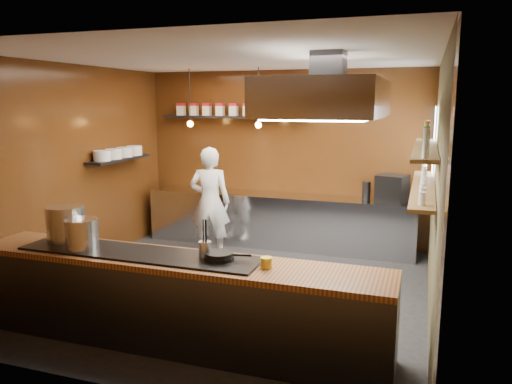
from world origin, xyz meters
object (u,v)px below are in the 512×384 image
at_px(extractor_hood, 328,98).
at_px(espresso_machine, 392,189).
at_px(stockpot_small, 82,234).
at_px(stockpot_large, 66,224).
at_px(chef, 210,202).

bearing_deg(extractor_hood, espresso_machine, 77.15).
relative_size(stockpot_small, espresso_machine, 0.79).
height_order(extractor_hood, stockpot_large, extractor_hood).
relative_size(stockpot_large, espresso_machine, 0.96).
height_order(espresso_machine, chef, chef).
height_order(extractor_hood, stockpot_small, extractor_hood).
distance_m(stockpot_large, stockpot_small, 0.37).
bearing_deg(chef, stockpot_large, 67.73).
bearing_deg(espresso_machine, stockpot_large, -115.03).
bearing_deg(espresso_machine, extractor_hood, -86.43).
bearing_deg(extractor_hood, stockpot_large, -157.10).
bearing_deg(stockpot_small, stockpot_large, 154.22).
xyz_separation_m(stockpot_small, chef, (0.15, 2.95, -0.21)).
distance_m(stockpot_small, espresso_machine, 4.79).
height_order(stockpot_small, chef, chef).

